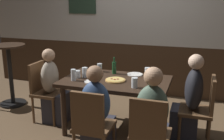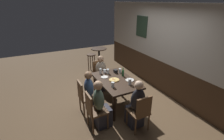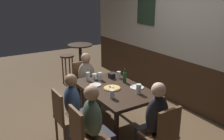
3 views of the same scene
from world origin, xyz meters
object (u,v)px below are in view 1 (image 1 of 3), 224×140
chair_mid_near (92,124)px  chair_right_near (149,132)px  dining_table (116,86)px  pint_glass_pale (147,74)px  beer_glass_tall (100,68)px  person_right_near (152,127)px  pint_glass_stout (85,73)px  beer_bottle_green (114,67)px  plate_white_large (135,74)px  person_head_west (54,92)px  plate_white_small (92,82)px  person_mid_near (97,120)px  beer_glass_half (134,83)px  condiment_caddy (93,70)px  person_head_east (189,106)px  side_bar_table (10,70)px  highball_clear (77,75)px  chair_head_west (44,88)px  tumbler_short (73,75)px  pizza (115,80)px  chair_head_east (202,107)px

chair_mid_near → chair_right_near: bearing=0.0°
dining_table → pint_glass_pale: (0.39, 0.18, 0.16)m
dining_table → beer_glass_tall: (-0.35, 0.32, 0.14)m
person_right_near → pint_glass_stout: person_right_near is taller
beer_bottle_green → plate_white_large: bearing=6.3°
beer_glass_tall → person_head_west: bearing=-152.2°
plate_white_small → chair_mid_near: bearing=-67.9°
person_mid_near → person_right_near: person_right_near is taller
beer_glass_half → person_mid_near: bearing=-125.5°
dining_table → pint_glass_stout: bearing=-177.7°
dining_table → condiment_caddy: 0.48m
person_head_east → side_bar_table: (-2.95, 0.35, 0.13)m
condiment_caddy → dining_table: bearing=-26.9°
highball_clear → person_head_east: bearing=3.1°
dining_table → person_right_near: person_right_near is taller
plate_white_small → side_bar_table: (-1.72, 0.55, -0.13)m
chair_head_west → person_right_near: bearing=-21.7°
highball_clear → person_head_west: bearing=169.5°
beer_bottle_green → tumbler_short: bearing=-129.9°
pint_glass_pale → pint_glass_stout: size_ratio=1.12×
person_mid_near → person_head_west: person_mid_near is taller
chair_mid_near → beer_glass_half: size_ratio=6.99×
person_head_west → condiment_caddy: (0.55, 0.21, 0.33)m
side_bar_table → pizza: bearing=-11.4°
tumbler_short → beer_bottle_green: 0.64m
chair_head_east → plate_white_small: chair_head_east is taller
chair_head_west → pizza: chair_head_west is taller
dining_table → chair_head_west: chair_head_west is taller
pizza → side_bar_table: side_bar_table is taller
person_head_west → plate_white_small: (0.69, -0.20, 0.29)m
highball_clear → plate_white_large: bearing=28.7°
condiment_caddy → pizza: bearing=-32.0°
person_head_west → pint_glass_pale: size_ratio=7.23×
highball_clear → beer_bottle_green: bearing=40.8°
chair_head_west → beer_glass_tall: chair_head_west is taller
person_right_near → pint_glass_stout: 1.30m
dining_table → pint_glass_stout: 0.47m
chair_right_near → pint_glass_pale: bearing=102.5°
person_head_west → condiment_caddy: 0.67m
plate_white_large → person_mid_near: bearing=-100.7°
person_mid_near → plate_white_small: bearing=118.5°
dining_table → person_head_west: (-0.96, 0.00, -0.19)m
pint_glass_pale → plate_white_large: 0.25m
dining_table → beer_glass_half: bearing=-38.0°
dining_table → chair_head_west: size_ratio=1.61×
chair_right_near → beer_glass_tall: chair_right_near is taller
pint_glass_stout → person_head_west: bearing=178.1°
chair_mid_near → beer_glass_tall: (-0.35, 1.18, 0.30)m
tumbler_short → condiment_caddy: size_ratio=1.38×
pizza → plate_white_large: (0.18, 0.36, -0.01)m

